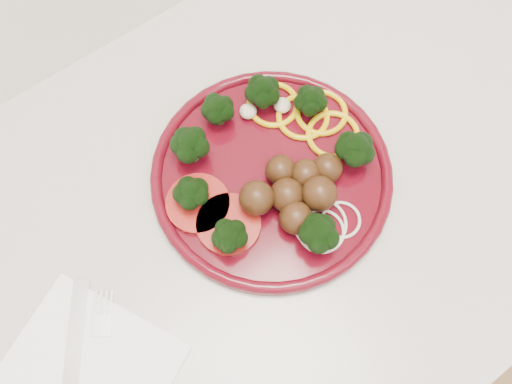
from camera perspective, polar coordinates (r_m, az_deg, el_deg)
counter at (r=1.08m, az=-3.28°, el=-12.35°), size 2.40×0.60×0.90m
plate at (r=0.66m, az=1.58°, el=2.11°), size 0.28×0.28×0.06m
napkin at (r=0.64m, az=-17.11°, el=-17.63°), size 0.22×0.22×0.00m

